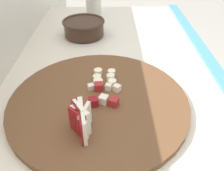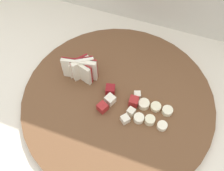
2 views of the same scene
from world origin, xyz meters
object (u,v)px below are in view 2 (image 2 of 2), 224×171
(apple_wedge_fan, at_px, (82,69))
(banana_slice_rows, at_px, (152,114))
(apple_dice_pile, at_px, (119,102))
(cutting_board, at_px, (118,101))

(apple_wedge_fan, height_order, banana_slice_rows, apple_wedge_fan)
(apple_wedge_fan, distance_m, apple_dice_pile, 0.12)
(cutting_board, distance_m, apple_wedge_fan, 0.11)
(cutting_board, bearing_deg, banana_slice_rows, -8.80)
(apple_dice_pile, xyz_separation_m, banana_slice_rows, (0.08, -0.00, -0.00))
(banana_slice_rows, bearing_deg, cutting_board, 171.20)
(cutting_board, height_order, apple_dice_pile, apple_dice_pile)
(cutting_board, bearing_deg, apple_dice_pile, -66.64)
(cutting_board, relative_size, apple_wedge_fan, 5.43)
(apple_wedge_fan, bearing_deg, banana_slice_rows, -13.59)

